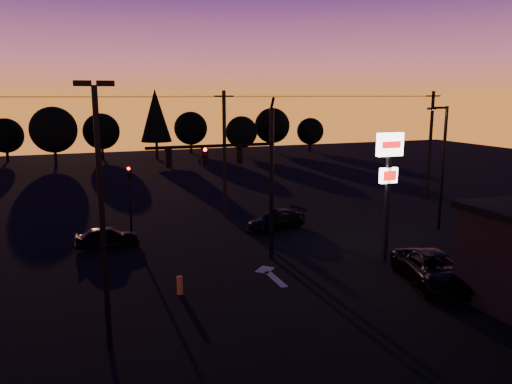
# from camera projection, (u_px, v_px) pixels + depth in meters

# --- Properties ---
(ground) EXTENTS (120.00, 120.00, 0.00)m
(ground) POSITION_uv_depth(u_px,v_px,m) (274.00, 288.00, 22.83)
(ground) COLOR black
(ground) RESTS_ON ground
(lane_arrow) EXTENTS (1.20, 3.10, 0.01)m
(lane_arrow) POSITION_uv_depth(u_px,v_px,m) (270.00, 274.00, 24.53)
(lane_arrow) COLOR beige
(lane_arrow) RESTS_ON ground
(traffic_signal_mast) EXTENTS (6.79, 0.52, 8.58)m
(traffic_signal_mast) POSITION_uv_depth(u_px,v_px,m) (243.00, 169.00, 25.52)
(traffic_signal_mast) COLOR black
(traffic_signal_mast) RESTS_ON ground
(secondary_signal) EXTENTS (0.30, 0.31, 4.35)m
(secondary_signal) POSITION_uv_depth(u_px,v_px,m) (129.00, 190.00, 31.10)
(secondary_signal) COLOR black
(secondary_signal) RESTS_ON ground
(parking_lot_light) EXTENTS (1.25, 0.30, 9.14)m
(parking_lot_light) POSITION_uv_depth(u_px,v_px,m) (101.00, 200.00, 16.47)
(parking_lot_light) COLOR black
(parking_lot_light) RESTS_ON ground
(pylon_sign) EXTENTS (1.50, 0.28, 6.80)m
(pylon_sign) POSITION_uv_depth(u_px,v_px,m) (389.00, 169.00, 25.69)
(pylon_sign) COLOR black
(pylon_sign) RESTS_ON ground
(streetlight) EXTENTS (1.55, 0.35, 8.00)m
(streetlight) POSITION_uv_depth(u_px,v_px,m) (442.00, 163.00, 31.85)
(streetlight) COLOR black
(streetlight) RESTS_ON ground
(utility_pole_1) EXTENTS (1.40, 0.26, 9.00)m
(utility_pole_1) POSITION_uv_depth(u_px,v_px,m) (225.00, 153.00, 35.50)
(utility_pole_1) COLOR black
(utility_pole_1) RESTS_ON ground
(utility_pole_2) EXTENTS (1.40, 0.26, 9.00)m
(utility_pole_2) POSITION_uv_depth(u_px,v_px,m) (430.00, 145.00, 41.74)
(utility_pole_2) COLOR black
(utility_pole_2) RESTS_ON ground
(power_wires) EXTENTS (36.00, 1.22, 0.07)m
(power_wires) POSITION_uv_depth(u_px,v_px,m) (224.00, 97.00, 34.74)
(power_wires) COLOR black
(power_wires) RESTS_ON ground
(bollard) EXTENTS (0.27, 0.27, 0.82)m
(bollard) POSITION_uv_depth(u_px,v_px,m) (180.00, 285.00, 22.06)
(bollard) COLOR orange
(bollard) RESTS_ON ground
(tree_1) EXTENTS (4.54, 4.54, 5.71)m
(tree_1) POSITION_uv_depth(u_px,v_px,m) (6.00, 136.00, 65.30)
(tree_1) COLOR black
(tree_1) RESTS_ON ground
(tree_2) EXTENTS (5.77, 5.78, 7.26)m
(tree_2) POSITION_uv_depth(u_px,v_px,m) (53.00, 130.00, 62.60)
(tree_2) COLOR black
(tree_2) RESTS_ON ground
(tree_3) EXTENTS (4.95, 4.95, 6.22)m
(tree_3) POSITION_uv_depth(u_px,v_px,m) (101.00, 131.00, 68.48)
(tree_3) COLOR black
(tree_3) RESTS_ON ground
(tree_4) EXTENTS (4.18, 4.18, 9.50)m
(tree_4) POSITION_uv_depth(u_px,v_px,m) (156.00, 115.00, 67.73)
(tree_4) COLOR black
(tree_4) RESTS_ON ground
(tree_5) EXTENTS (4.95, 4.95, 6.22)m
(tree_5) POSITION_uv_depth(u_px,v_px,m) (191.00, 128.00, 74.82)
(tree_5) COLOR black
(tree_5) RESTS_ON ground
(tree_6) EXTENTS (4.54, 4.54, 5.71)m
(tree_6) POSITION_uv_depth(u_px,v_px,m) (241.00, 132.00, 71.45)
(tree_6) COLOR black
(tree_6) RESTS_ON ground
(tree_7) EXTENTS (5.36, 5.36, 6.74)m
(tree_7) POSITION_uv_depth(u_px,v_px,m) (272.00, 126.00, 76.16)
(tree_7) COLOR black
(tree_7) RESTS_ON ground
(tree_8) EXTENTS (4.12, 4.12, 5.19)m
(tree_8) POSITION_uv_depth(u_px,v_px,m) (310.00, 131.00, 77.50)
(tree_8) COLOR black
(tree_8) RESTS_ON ground
(car_left) EXTENTS (3.64, 1.49, 1.24)m
(car_left) POSITION_uv_depth(u_px,v_px,m) (107.00, 237.00, 28.79)
(car_left) COLOR black
(car_left) RESTS_ON ground
(car_right) EXTENTS (4.58, 2.91, 1.24)m
(car_right) POSITION_uv_depth(u_px,v_px,m) (276.00, 220.00, 32.70)
(car_right) COLOR black
(car_right) RESTS_ON ground
(suv_parked) EXTENTS (3.67, 5.73, 1.47)m
(suv_parked) POSITION_uv_depth(u_px,v_px,m) (434.00, 269.00, 23.14)
(suv_parked) COLOR black
(suv_parked) RESTS_ON ground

